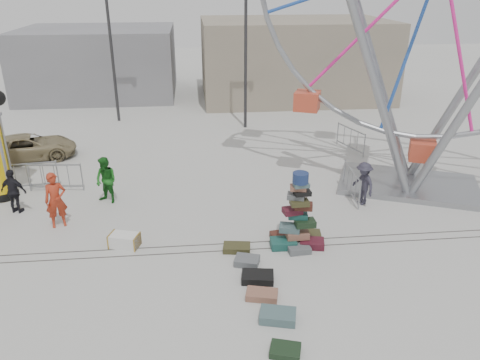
{
  "coord_description": "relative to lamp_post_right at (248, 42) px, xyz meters",
  "views": [
    {
      "loc": [
        0.23,
        -11.28,
        7.45
      ],
      "look_at": [
        1.67,
        2.79,
        1.32
      ],
      "focal_mm": 35.0,
      "sensor_mm": 36.0,
      "label": 1
    }
  ],
  "objects": [
    {
      "name": "track_line_near",
      "position": [
        -3.09,
        -12.4,
        -4.48
      ],
      "size": [
        40.0,
        0.04,
        0.01
      ],
      "primitive_type": "cube",
      "color": "#47443F",
      "rests_on": "ground"
    },
    {
      "name": "ground",
      "position": [
        -3.09,
        -13.0,
        -4.48
      ],
      "size": [
        90.0,
        90.0,
        0.0
      ],
      "primitive_type": "plane",
      "color": "#9E9E99",
      "rests_on": "ground"
    },
    {
      "name": "row_case_2",
      "position": [
        -1.34,
        -13.96,
        -4.38
      ],
      "size": [
        0.92,
        0.67,
        0.21
      ],
      "primitive_type": "cube",
      "rotation": [
        0.0,
        0.0,
        -0.15
      ],
      "color": "black",
      "rests_on": "ground"
    },
    {
      "name": "row_case_1",
      "position": [
        -1.53,
        -13.16,
        -4.38
      ],
      "size": [
        0.8,
        0.7,
        0.21
      ],
      "primitive_type": "cube",
      "rotation": [
        0.0,
        0.0,
        -0.31
      ],
      "color": "slate",
      "rests_on": "ground"
    },
    {
      "name": "parked_suv",
      "position": [
        -10.22,
        -3.86,
        -3.92
      ],
      "size": [
        4.38,
        2.85,
        1.12
      ],
      "primitive_type": "imported",
      "rotation": [
        0.0,
        0.0,
        1.83
      ],
      "color": "#8B7D59",
      "rests_on": "ground"
    },
    {
      "name": "row_case_3",
      "position": [
        -1.33,
        -14.71,
        -4.39
      ],
      "size": [
        0.88,
        0.64,
        0.18
      ],
      "primitive_type": "cube",
      "rotation": [
        0.0,
        0.0,
        -0.25
      ],
      "color": "#95604C",
      "rests_on": "ground"
    },
    {
      "name": "barricade_wheel_back",
      "position": [
        4.36,
        -4.22,
        -3.93
      ],
      "size": [
        0.75,
        1.92,
        1.1
      ],
      "primitive_type": null,
      "rotation": [
        0.0,
        0.0,
        -1.24
      ],
      "color": "gray",
      "rests_on": "ground"
    },
    {
      "name": "lamp_post_right",
      "position": [
        0.0,
        0.0,
        0.0
      ],
      "size": [
        1.41,
        0.25,
        8.0
      ],
      "color": "#2D2D30",
      "rests_on": "ground"
    },
    {
      "name": "pedestrian_grey",
      "position": [
        3.0,
        -9.73,
        -3.7
      ],
      "size": [
        0.86,
        1.14,
        1.57
      ],
      "primitive_type": "imported",
      "rotation": [
        0.0,
        0.0,
        -1.26
      ],
      "color": "#2B2937",
      "rests_on": "ground"
    },
    {
      "name": "pedestrian_black",
      "position": [
        -9.05,
        -9.18,
        -3.69
      ],
      "size": [
        1.0,
        0.62,
        1.58
      ],
      "primitive_type": "imported",
      "rotation": [
        0.0,
        0.0,
        2.86
      ],
      "color": "black",
      "rests_on": "ground"
    },
    {
      "name": "suitcase_tower",
      "position": [
        0.1,
        -12.21,
        -3.82
      ],
      "size": [
        1.66,
        1.47,
        2.36
      ],
      "rotation": [
        0.0,
        0.0,
        -0.08
      ],
      "color": "#1B514A",
      "rests_on": "ground"
    },
    {
      "name": "building_left",
      "position": [
        -9.09,
        9.0,
        -2.28
      ],
      "size": [
        10.0,
        8.0,
        4.4
      ],
      "primitive_type": "cube",
      "color": "gray",
      "rests_on": "ground"
    },
    {
      "name": "row_case_0",
      "position": [
        -1.75,
        -12.42,
        -4.39
      ],
      "size": [
        0.86,
        0.6,
        0.19
      ],
      "primitive_type": "cube",
      "rotation": [
        0.0,
        0.0,
        -0.15
      ],
      "color": "#413E20",
      "rests_on": "ground"
    },
    {
      "name": "barricade_dummy_b",
      "position": [
        -9.14,
        -7.26,
        -3.93
      ],
      "size": [
        2.0,
        0.36,
        1.1
      ],
      "primitive_type": null,
      "rotation": [
        0.0,
        0.0,
        0.13
      ],
      "color": "gray",
      "rests_on": "ground"
    },
    {
      "name": "building_right",
      "position": [
        3.91,
        7.0,
        -1.98
      ],
      "size": [
        12.0,
        8.0,
        5.0
      ],
      "primitive_type": "cube",
      "color": "gray",
      "rests_on": "ground"
    },
    {
      "name": "row_case_4",
      "position": [
        -1.08,
        -15.57,
        -4.37
      ],
      "size": [
        0.96,
        0.73,
        0.23
      ],
      "primitive_type": "cube",
      "rotation": [
        0.0,
        0.0,
        -0.25
      ],
      "color": "#4C696C",
      "rests_on": "ground"
    },
    {
      "name": "track_line_far",
      "position": [
        -3.09,
        -12.0,
        -4.48
      ],
      "size": [
        40.0,
        0.04,
        0.01
      ],
      "primitive_type": "cube",
      "color": "#47443F",
      "rests_on": "ground"
    },
    {
      "name": "lamp_post_left",
      "position": [
        -7.0,
        2.0,
        0.0
      ],
      "size": [
        1.41,
        0.25,
        8.0
      ],
      "color": "#2D2D30",
      "rests_on": "ground"
    },
    {
      "name": "pedestrian_red",
      "position": [
        -7.36,
        -10.31,
        -3.56
      ],
      "size": [
        0.78,
        0.64,
        1.85
      ],
      "primitive_type": "imported",
      "rotation": [
        0.0,
        0.0,
        0.34
      ],
      "color": "#A12C17",
      "rests_on": "ground"
    },
    {
      "name": "barricade_wheel_front",
      "position": [
        2.77,
        -9.19,
        -3.93
      ],
      "size": [
        0.18,
        2.0,
        1.1
      ],
      "primitive_type": null,
      "rotation": [
        0.0,
        0.0,
        1.53
      ],
      "color": "gray",
      "rests_on": "ground"
    },
    {
      "name": "row_case_5",
      "position": [
        -1.1,
        -16.65,
        -4.4
      ],
      "size": [
        0.77,
        0.66,
        0.16
      ],
      "primitive_type": "cube",
      "rotation": [
        0.0,
        0.0,
        -0.3
      ],
      "color": "#1B301B",
      "rests_on": "ground"
    },
    {
      "name": "pedestrian_green",
      "position": [
        -6.05,
        -8.68,
        -3.63
      ],
      "size": [
        1.04,
        0.99,
        1.7
      ],
      "primitive_type": "imported",
      "rotation": [
        0.0,
        0.0,
        -0.58
      ],
      "color": "#165B18",
      "rests_on": "ground"
    },
    {
      "name": "steamer_trunk",
      "position": [
        -5.09,
        -11.84,
        -4.28
      ],
      "size": [
        0.98,
        0.73,
        0.41
      ],
      "primitive_type": "cube",
      "rotation": [
        0.0,
        0.0,
        -0.29
      ],
      "color": "silver",
      "rests_on": "ground"
    },
    {
      "name": "barricade_dummy_c",
      "position": [
        -8.15,
        -7.48,
        -3.93
      ],
      "size": [
        2.0,
        0.26,
        1.1
      ],
      "primitive_type": null,
      "rotation": [
        0.0,
        0.0,
        -0.08
      ],
      "color": "gray",
      "rests_on": "ground"
    }
  ]
}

